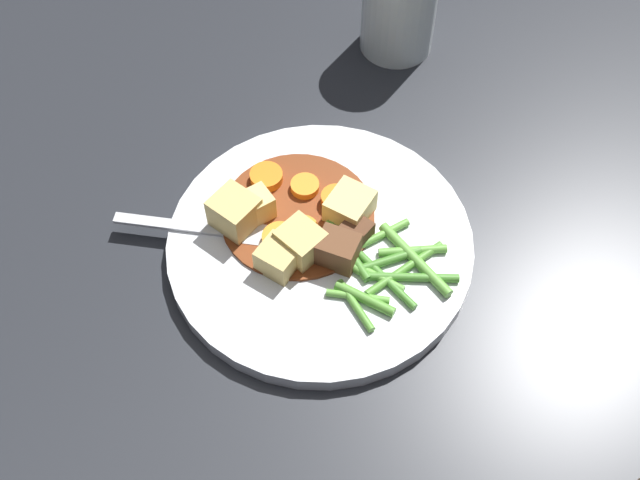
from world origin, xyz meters
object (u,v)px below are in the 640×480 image
object	(u,v)px
carrot_slice_3	(262,180)
potato_chunk_2	(279,259)
fork	(220,231)
carrot_slice_4	(336,200)
potato_chunk_4	(350,207)
potato_chunk_3	(303,245)
potato_chunk_1	(235,213)
carrot_slice_0	(302,232)
carrot_slice_1	(280,240)
meat_chunk_0	(334,253)
carrot_slice_2	(305,187)
dinner_plate	(320,245)
potato_chunk_0	(255,208)
meat_chunk_1	(357,231)

from	to	relation	value
carrot_slice_3	potato_chunk_2	bearing A→B (deg)	154.51
carrot_slice_3	fork	xyz separation A→B (m)	(-0.02, 0.06, -0.00)
carrot_slice_4	potato_chunk_2	distance (m)	0.08
potato_chunk_4	carrot_slice_3	bearing A→B (deg)	29.03
potato_chunk_2	potato_chunk_3	distance (m)	0.02
carrot_slice_3	potato_chunk_1	world-z (taller)	potato_chunk_1
potato_chunk_4	carrot_slice_0	bearing A→B (deg)	79.36
carrot_slice_0	carrot_slice_1	bearing A→B (deg)	78.95
potato_chunk_3	meat_chunk_0	world-z (taller)	same
carrot_slice_2	carrot_slice_3	size ratio (longest dim) A/B	0.87
potato_chunk_3	fork	xyz separation A→B (m)	(0.06, 0.04, -0.01)
carrot_slice_4	carrot_slice_1	bearing A→B (deg)	93.55
dinner_plate	carrot_slice_2	bearing A→B (deg)	-23.12
potato_chunk_3	potato_chunk_4	size ratio (longest dim) A/B	0.94
carrot_slice_0	carrot_slice_3	world-z (taller)	carrot_slice_3
carrot_slice_3	carrot_slice_4	distance (m)	0.07
carrot_slice_0	carrot_slice_4	world-z (taller)	carrot_slice_4
potato_chunk_0	meat_chunk_0	size ratio (longest dim) A/B	0.90
meat_chunk_1	carrot_slice_3	bearing A→B (deg)	17.92
carrot_slice_3	meat_chunk_1	size ratio (longest dim) A/B	1.29
fork	carrot_slice_2	bearing A→B (deg)	-95.55
carrot_slice_4	dinner_plate	bearing A→B (deg)	122.40
potato_chunk_1	fork	distance (m)	0.02
potato_chunk_1	meat_chunk_1	distance (m)	0.10
potato_chunk_0	fork	size ratio (longest dim) A/B	0.22
potato_chunk_4	meat_chunk_1	distance (m)	0.02
meat_chunk_1	meat_chunk_0	bearing A→B (deg)	103.66
carrot_slice_2	potato_chunk_3	world-z (taller)	potato_chunk_3
carrot_slice_3	potato_chunk_0	world-z (taller)	potato_chunk_0
carrot_slice_3	potato_chunk_4	distance (m)	0.08
potato_chunk_1	potato_chunk_2	size ratio (longest dim) A/B	1.16
potato_chunk_3	meat_chunk_1	distance (m)	0.05
carrot_slice_0	potato_chunk_0	size ratio (longest dim) A/B	0.98
carrot_slice_2	dinner_plate	bearing A→B (deg)	156.88
carrot_slice_1	fork	size ratio (longest dim) A/B	0.22
dinner_plate	potato_chunk_3	distance (m)	0.03
potato_chunk_0	meat_chunk_0	world-z (taller)	same
meat_chunk_1	potato_chunk_0	bearing A→B (deg)	38.72
carrot_slice_2	carrot_slice_3	distance (m)	0.04
carrot_slice_0	carrot_slice_1	world-z (taller)	carrot_slice_1
carrot_slice_0	carrot_slice_2	distance (m)	0.05
potato_chunk_4	carrot_slice_1	bearing A→B (deg)	79.24
carrot_slice_2	fork	distance (m)	0.08
meat_chunk_0	fork	distance (m)	0.10
carrot_slice_4	potato_chunk_2	world-z (taller)	potato_chunk_2
dinner_plate	carrot_slice_4	xyz separation A→B (m)	(0.02, -0.03, 0.01)
carrot_slice_2	potato_chunk_4	distance (m)	0.05
carrot_slice_0	carrot_slice_3	distance (m)	0.07
carrot_slice_3	potato_chunk_3	size ratio (longest dim) A/B	0.84
meat_chunk_0	meat_chunk_1	distance (m)	0.03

